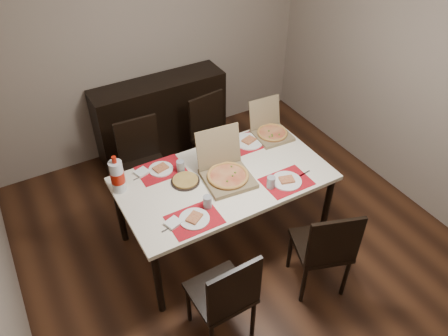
{
  "coord_description": "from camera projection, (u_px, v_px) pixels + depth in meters",
  "views": [
    {
      "loc": [
        -1.49,
        -2.29,
        3.19
      ],
      "look_at": [
        -0.08,
        0.18,
        0.85
      ],
      "focal_mm": 35.0,
      "sensor_mm": 36.0,
      "label": 1
    }
  ],
  "objects": [
    {
      "name": "napkin_loose",
      "position": [
        226.0,
        177.0,
        3.73
      ],
      "size": [
        0.16,
        0.16,
        0.02
      ],
      "primitive_type": "cube",
      "rotation": [
        0.0,
        0.0,
        0.64
      ],
      "color": "white",
      "rests_on": "dining_table"
    },
    {
      "name": "setting_near_left",
      "position": [
        195.0,
        215.0,
        3.36
      ],
      "size": [
        0.47,
        0.3,
        0.11
      ],
      "color": "#B30B18",
      "rests_on": "dining_table"
    },
    {
      "name": "pizza_box_center",
      "position": [
        226.0,
        173.0,
        3.7
      ],
      "size": [
        0.44,
        0.47,
        0.4
      ],
      "color": "brown",
      "rests_on": "dining_table"
    },
    {
      "name": "room_walls",
      "position": [
        216.0,
        57.0,
        3.32
      ],
      "size": [
        3.84,
        4.02,
        2.62
      ],
      "color": "gray",
      "rests_on": "ground"
    },
    {
      "name": "sideboard",
      "position": [
        161.0,
        117.0,
        5.04
      ],
      "size": [
        1.5,
        0.4,
        0.9
      ],
      "primitive_type": "cube",
      "color": "black",
      "rests_on": "ground"
    },
    {
      "name": "setting_near_right",
      "position": [
        283.0,
        181.0,
        3.67
      ],
      "size": [
        0.46,
        0.3,
        0.11
      ],
      "color": "#B30B18",
      "rests_on": "dining_table"
    },
    {
      "name": "setting_far_right",
      "position": [
        245.0,
        143.0,
        4.09
      ],
      "size": [
        0.47,
        0.3,
        0.11
      ],
      "color": "#B30B18",
      "rests_on": "dining_table"
    },
    {
      "name": "faina_plate",
      "position": [
        185.0,
        181.0,
        3.69
      ],
      "size": [
        0.25,
        0.25,
        0.03
      ],
      "color": "black",
      "rests_on": "dining_table"
    },
    {
      "name": "chair_near_right",
      "position": [
        325.0,
        247.0,
        3.45
      ],
      "size": [
        0.53,
        0.53,
        0.93
      ],
      "color": "black",
      "rests_on": "ground"
    },
    {
      "name": "dining_table",
      "position": [
        224.0,
        183.0,
        3.79
      ],
      "size": [
        1.8,
        1.0,
        0.75
      ],
      "color": "white",
      "rests_on": "ground"
    },
    {
      "name": "ground",
      "position": [
        241.0,
        246.0,
        4.13
      ],
      "size": [
        3.8,
        4.0,
        0.02
      ],
      "primitive_type": "cube",
      "color": "#402313",
      "rests_on": "ground"
    },
    {
      "name": "soda_bottle",
      "position": [
        117.0,
        176.0,
        3.53
      ],
      "size": [
        0.12,
        0.12,
        0.34
      ],
      "color": "silver",
      "rests_on": "dining_table"
    },
    {
      "name": "chair_far_right",
      "position": [
        213.0,
        134.0,
        4.66
      ],
      "size": [
        0.47,
        0.47,
        0.93
      ],
      "color": "black",
      "rests_on": "ground"
    },
    {
      "name": "chair_far_left",
      "position": [
        143.0,
        161.0,
        4.3
      ],
      "size": [
        0.44,
        0.44,
        0.93
      ],
      "color": "black",
      "rests_on": "ground"
    },
    {
      "name": "pizza_box_right",
      "position": [
        271.0,
        130.0,
        4.2
      ],
      "size": [
        0.35,
        0.38,
        0.33
      ],
      "color": "brown",
      "rests_on": "dining_table"
    },
    {
      "name": "setting_far_left",
      "position": [
        164.0,
        169.0,
        3.8
      ],
      "size": [
        0.46,
        0.3,
        0.11
      ],
      "color": "#B30B18",
      "rests_on": "dining_table"
    },
    {
      "name": "chair_near_left",
      "position": [
        225.0,
        295.0,
        3.11
      ],
      "size": [
        0.43,
        0.43,
        0.93
      ],
      "color": "black",
      "rests_on": "ground"
    },
    {
      "name": "dip_bowl",
      "position": [
        217.0,
        164.0,
        3.86
      ],
      "size": [
        0.13,
        0.13,
        0.03
      ],
      "primitive_type": "imported",
      "rotation": [
        0.0,
        0.0,
        0.22
      ],
      "color": "white",
      "rests_on": "dining_table"
    }
  ]
}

